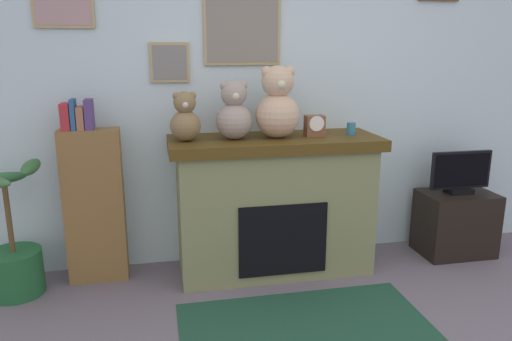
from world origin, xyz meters
The scene contains 12 objects.
back_wall centered at (0.00, 2.00, 1.31)m, with size 5.20×0.15×2.60m.
fireplace centered at (-0.20, 1.66, 0.52)m, with size 1.54×0.62×1.03m.
bookshelf centered at (-1.51, 1.74, 0.60)m, with size 0.41×0.16×1.33m.
potted_plant centered at (-2.05, 1.62, 0.28)m, with size 0.47×0.49×0.94m.
tv_stand centered at (1.33, 1.64, 0.26)m, with size 0.58×0.40×0.52m, color black.
television centered at (1.33, 1.64, 0.68)m, with size 0.51×0.14×0.35m.
area_rug centered at (-0.20, 0.70, 0.00)m, with size 1.55×1.07×0.01m, color #1D4631.
candle_jar centered at (0.38, 1.64, 1.08)m, with size 0.07×0.07×0.09m, color teal.
mantel_clock centered at (0.09, 1.64, 1.11)m, with size 0.14×0.10×0.16m.
teddy_bear_grey centered at (-0.85, 1.64, 1.19)m, with size 0.21×0.21×0.35m.
teddy_bear_cream centered at (-0.51, 1.64, 1.22)m, with size 0.26×0.26×0.42m.
teddy_bear_brown centered at (-0.19, 1.64, 1.27)m, with size 0.32×0.32×0.52m.
Camera 1 is at (-1.05, -1.77, 1.68)m, focal length 34.52 mm.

